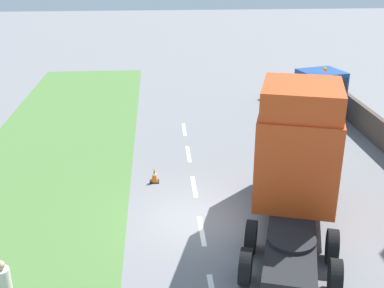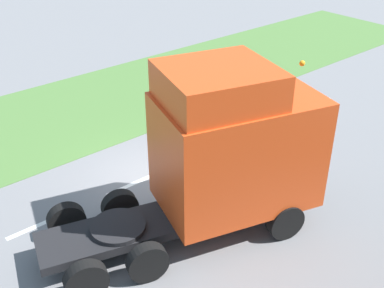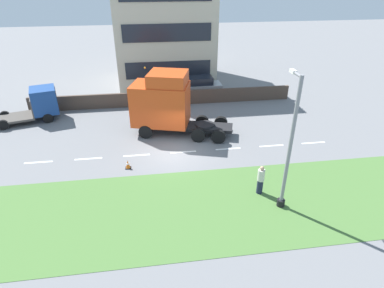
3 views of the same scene
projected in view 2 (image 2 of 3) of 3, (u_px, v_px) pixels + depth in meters
name	position (u px, v px, depth m)	size (l,w,h in m)	color
ground_plane	(149.00, 177.00, 15.82)	(120.00, 120.00, 0.00)	slate
grass_verge	(64.00, 115.00, 19.80)	(7.00, 44.00, 0.01)	#4C7538
lane_markings	(131.00, 185.00, 15.43)	(0.16, 21.00, 0.00)	white
lorry_cab	(227.00, 150.00, 12.60)	(4.55, 7.77, 4.88)	black
traffic_cone_lead	(189.00, 125.00, 18.39)	(0.36, 0.36, 0.58)	black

